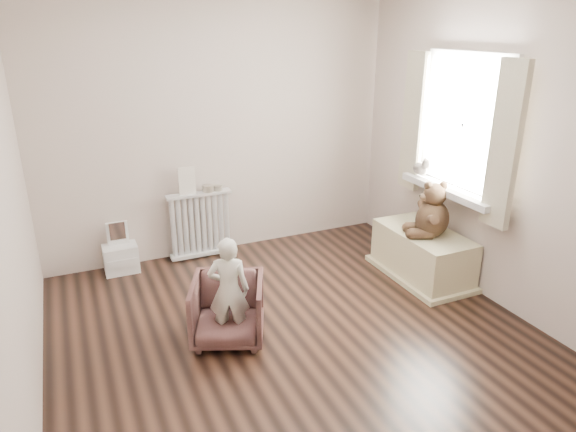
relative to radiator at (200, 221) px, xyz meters
name	(u,v)px	position (x,y,z in m)	size (l,w,h in m)	color
floor	(294,333)	(0.28, -1.68, -0.39)	(3.60, 3.60, 0.01)	black
back_wall	(219,128)	(0.28, 0.12, 0.91)	(3.60, 0.02, 2.60)	beige
front_wall	(485,286)	(0.28, -3.48, 0.91)	(3.60, 0.02, 2.60)	beige
left_wall	(4,208)	(-1.52, -1.68, 0.91)	(0.02, 3.60, 2.60)	beige
right_wall	(492,149)	(2.08, -1.68, 0.91)	(0.02, 3.60, 2.60)	beige
window	(465,125)	(2.04, -1.38, 1.06)	(0.03, 0.90, 1.10)	white
window_sill	(449,190)	(1.95, -1.38, 0.48)	(0.22, 1.10, 0.06)	silver
curtain_left	(505,146)	(1.93, -1.95, 1.00)	(0.06, 0.26, 1.30)	beige
curtain_right	(413,122)	(1.93, -0.81, 1.00)	(0.06, 0.26, 1.30)	beige
radiator	(200,221)	(0.00, 0.00, 0.00)	(0.66, 0.12, 0.69)	silver
paper_doll	(187,181)	(-0.11, 0.00, 0.44)	(0.17, 0.01, 0.28)	beige
tin_a	(208,188)	(0.10, 0.00, 0.34)	(0.11, 0.11, 0.07)	#A59E8C
tin_b	(218,188)	(0.20, 0.00, 0.33)	(0.09, 0.09, 0.05)	#A59E8C
toy_vanity	(119,245)	(-0.81, -0.03, -0.11)	(0.32, 0.23, 0.50)	silver
armchair	(228,310)	(-0.21, -1.54, -0.14)	(0.53, 0.54, 0.49)	#51302C
child	(229,290)	(-0.21, -1.59, 0.05)	(0.31, 0.20, 0.84)	beige
toy_bench	(422,256)	(1.80, -1.29, -0.19)	(0.51, 0.97, 0.45)	beige
teddy_bear	(433,213)	(1.79, -1.38, 0.28)	(0.41, 0.32, 0.50)	#332215
plush_cat	(422,166)	(1.94, -0.98, 0.61)	(0.14, 0.22, 0.19)	slate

